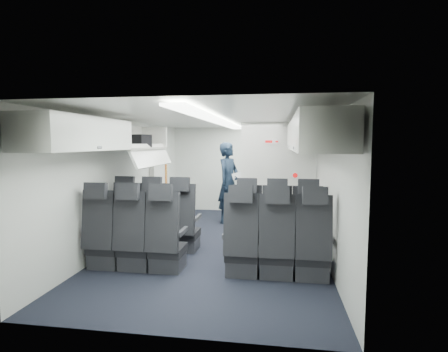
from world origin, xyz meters
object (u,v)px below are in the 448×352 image
(seat_row_front, at_px, (215,228))
(seat_row_mid, at_px, (203,244))
(carry_on_bag, at_px, (137,142))
(flight_attendant, at_px, (229,183))
(galley_unit, at_px, (276,176))
(boarding_door, at_px, (159,179))

(seat_row_front, relative_size, seat_row_mid, 1.00)
(seat_row_front, bearing_deg, carry_on_bag, 166.86)
(seat_row_front, xyz_separation_m, flight_attendant, (-0.09, 2.19, 0.48))
(seat_row_front, bearing_deg, galley_unit, 73.72)
(seat_row_mid, bearing_deg, boarding_door, 118.77)
(galley_unit, distance_m, flight_attendant, 1.49)
(seat_row_mid, xyz_separation_m, boarding_door, (-1.64, 2.99, 0.55))
(galley_unit, bearing_deg, flight_attendant, -134.43)
(seat_row_mid, relative_size, boarding_door, 1.79)
(seat_row_front, bearing_deg, boarding_door, 128.16)
(boarding_door, bearing_deg, galley_unit, 24.28)
(seat_row_mid, distance_m, boarding_door, 3.45)
(seat_row_front, height_order, galley_unit, galley_unit)
(galley_unit, xyz_separation_m, boarding_door, (-2.59, -1.17, 0.00))
(seat_row_mid, distance_m, carry_on_bag, 2.32)
(flight_attendant, bearing_deg, galley_unit, -19.83)
(seat_row_front, distance_m, flight_attendant, 2.25)
(seat_row_mid, xyz_separation_m, carry_on_bag, (-1.42, 1.23, 1.37))
(seat_row_mid, relative_size, carry_on_bag, 7.90)
(seat_row_front, distance_m, galley_unit, 3.43)
(seat_row_mid, distance_m, flight_attendant, 3.13)
(galley_unit, relative_size, flight_attendant, 1.07)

